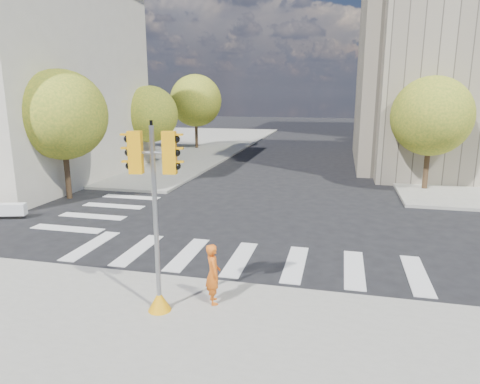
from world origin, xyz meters
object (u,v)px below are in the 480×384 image
lamp_far (400,100)px  traffic_signal (156,234)px  photographer (213,274)px  lamp_near (428,104)px

lamp_far → traffic_signal: 35.26m
photographer → lamp_far: bearing=-41.3°
lamp_far → photographer: 34.43m
lamp_near → lamp_far: (0.00, 14.00, 0.00)m
lamp_far → traffic_signal: size_ratio=1.79×
lamp_far → traffic_signal: (-9.15, -33.96, -2.51)m
traffic_signal → photographer: size_ratio=2.95×
traffic_signal → photographer: traffic_signal is taller
lamp_far → traffic_signal: bearing=-105.1°
lamp_near → traffic_signal: 22.10m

